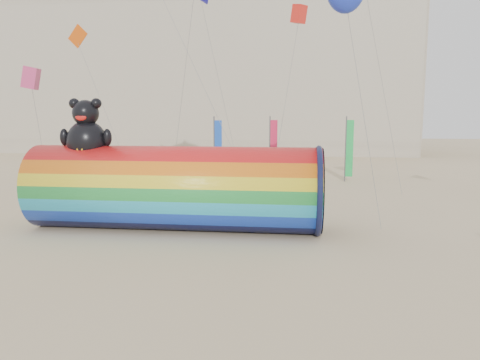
# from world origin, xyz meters

# --- Properties ---
(ground) EXTENTS (160.00, 160.00, 0.00)m
(ground) POSITION_xyz_m (0.00, 0.00, 0.00)
(ground) COLOR #CCB58C
(ground) RESTS_ON ground
(hotel_building) EXTENTS (60.40, 15.40, 20.60)m
(hotel_building) POSITION_xyz_m (-12.00, 45.95, 10.31)
(hotel_building) COLOR #B7AD99
(hotel_building) RESTS_ON ground
(windsock_assembly) EXTENTS (13.66, 4.16, 6.30)m
(windsock_assembly) POSITION_xyz_m (-2.57, 1.34, 2.09)
(windsock_assembly) COLOR red
(windsock_assembly) RESTS_ON ground
(festival_banners) EXTENTS (10.78, 2.77, 5.20)m
(festival_banners) POSITION_xyz_m (1.83, 16.70, 2.64)
(festival_banners) COLOR #59595E
(festival_banners) RESTS_ON ground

